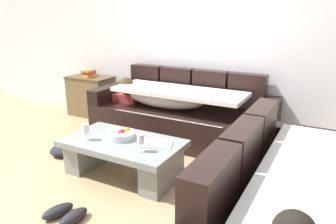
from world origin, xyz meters
name	(u,v)px	position (x,y,z in m)	size (l,w,h in m)	color
ground_plane	(102,195)	(0.00, 0.00, 0.00)	(14.00, 14.00, 0.00)	tan
back_wall	(199,33)	(0.00, 2.15, 1.35)	(9.00, 0.10, 2.70)	white
couch_along_wall	(179,114)	(-0.03, 1.62, 0.33)	(2.36, 0.92, 0.88)	black
couch_near_window	(291,214)	(1.61, 0.00, 0.34)	(0.92, 2.05, 0.88)	black
coffee_table	(123,153)	(-0.06, 0.42, 0.24)	(1.20, 0.68, 0.38)	gray
fruit_bowl	(122,135)	(-0.10, 0.47, 0.42)	(0.28, 0.28, 0.10)	silver
wine_glass_near_left	(86,129)	(-0.39, 0.27, 0.50)	(0.07, 0.07, 0.17)	silver
wine_glass_near_right	(141,140)	(0.25, 0.29, 0.50)	(0.07, 0.07, 0.17)	silver
open_magazine	(158,144)	(0.30, 0.51, 0.39)	(0.28, 0.21, 0.01)	white
side_cabinet	(91,96)	(-1.75, 1.85, 0.32)	(0.72, 0.44, 0.64)	brown
book_stack_on_cabinet	(89,73)	(-1.76, 1.86, 0.69)	(0.17, 0.24, 0.10)	gold
pair_of_shoes	(66,214)	(-0.03, -0.41, 0.04)	(0.33, 0.29, 0.09)	black
crumpled_garment	(67,149)	(-0.96, 0.52, 0.06)	(0.40, 0.32, 0.12)	#232328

